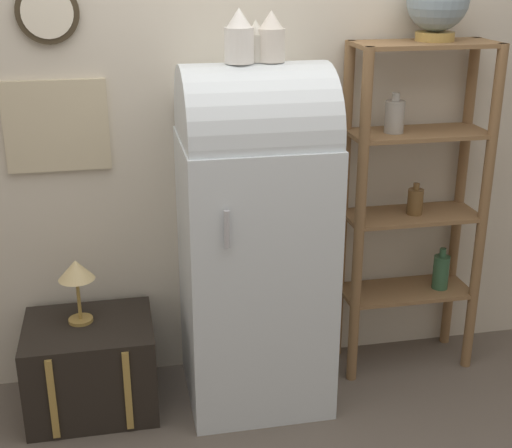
{
  "coord_description": "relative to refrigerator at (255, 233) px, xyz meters",
  "views": [
    {
      "loc": [
        -0.58,
        -2.66,
        1.99
      ],
      "look_at": [
        0.01,
        0.25,
        0.87
      ],
      "focal_mm": 50.0,
      "sensor_mm": 36.0,
      "label": 1
    }
  ],
  "objects": [
    {
      "name": "ground_plane",
      "position": [
        0.0,
        -0.25,
        -0.83
      ],
      "size": [
        12.0,
        12.0,
        0.0
      ],
      "primitive_type": "plane",
      "color": "#60564C"
    },
    {
      "name": "wall_back",
      "position": [
        -0.01,
        0.33,
        0.52
      ],
      "size": [
        7.0,
        0.09,
        2.7
      ],
      "color": "beige",
      "rests_on": "ground_plane"
    },
    {
      "name": "refrigerator",
      "position": [
        0.0,
        0.0,
        0.0
      ],
      "size": [
        0.64,
        0.64,
        1.58
      ],
      "color": "silver",
      "rests_on": "ground_plane"
    },
    {
      "name": "suitcase_trunk",
      "position": [
        -0.76,
        0.03,
        -0.61
      ],
      "size": [
        0.58,
        0.48,
        0.43
      ],
      "color": "black",
      "rests_on": "ground_plane"
    },
    {
      "name": "shelf_unit",
      "position": [
        0.81,
        0.13,
        0.08
      ],
      "size": [
        0.67,
        0.3,
        1.63
      ],
      "color": "olive",
      "rests_on": "ground_plane"
    },
    {
      "name": "globe",
      "position": [
        0.86,
        0.16,
        0.97
      ],
      "size": [
        0.28,
        0.28,
        0.32
      ],
      "color": "#AD8942",
      "rests_on": "shelf_unit"
    },
    {
      "name": "vase_left",
      "position": [
        -0.07,
        -0.01,
        0.85
      ],
      "size": [
        0.12,
        0.12,
        0.22
      ],
      "color": "white",
      "rests_on": "refrigerator"
    },
    {
      "name": "vase_center",
      "position": [
        0.01,
        0.01,
        0.83
      ],
      "size": [
        0.08,
        0.08,
        0.17
      ],
      "color": "beige",
      "rests_on": "refrigerator"
    },
    {
      "name": "vase_right",
      "position": [
        0.07,
        0.0,
        0.85
      ],
      "size": [
        0.11,
        0.11,
        0.2
      ],
      "color": "silver",
      "rests_on": "refrigerator"
    },
    {
      "name": "desk_lamp",
      "position": [
        -0.79,
        0.07,
        -0.16
      ],
      "size": [
        0.16,
        0.16,
        0.3
      ],
      "color": "#AD8942",
      "rests_on": "suitcase_trunk"
    }
  ]
}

